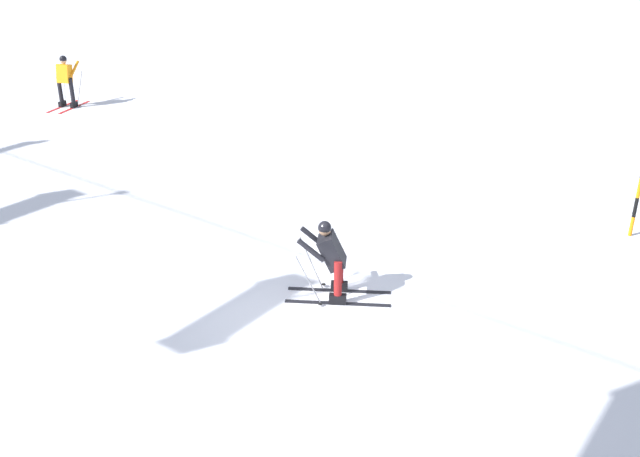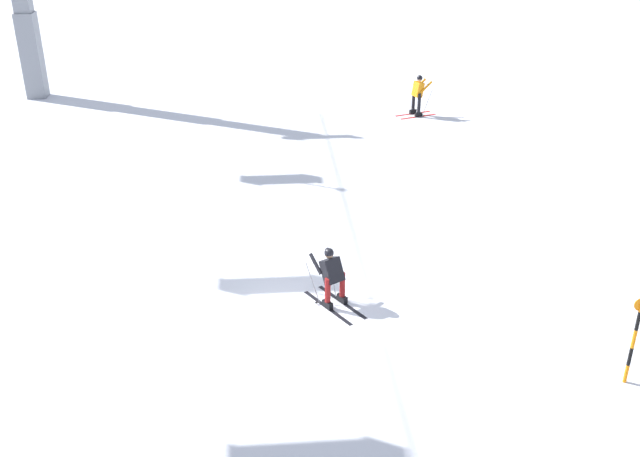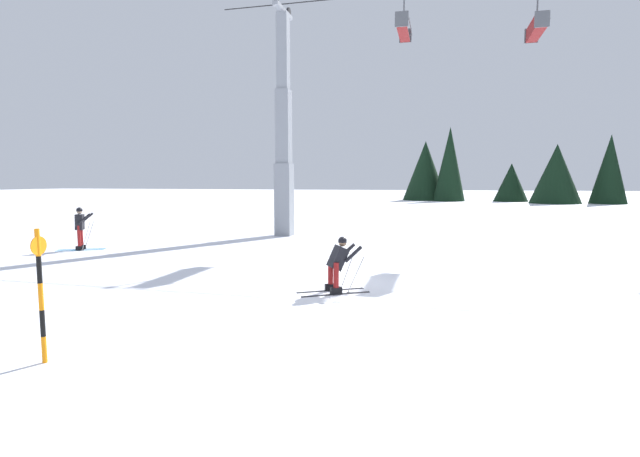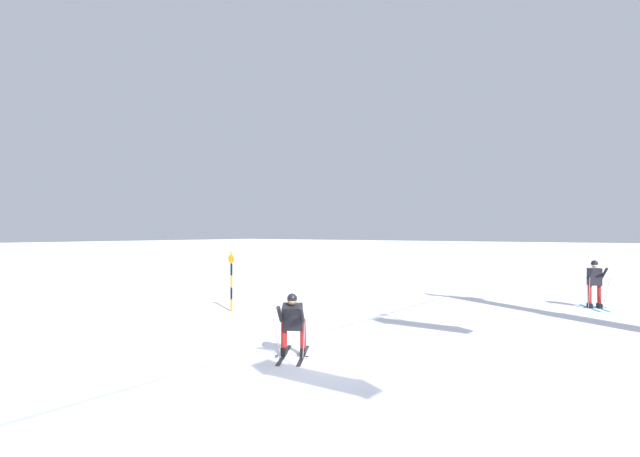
{
  "view_description": "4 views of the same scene",
  "coord_description": "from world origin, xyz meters",
  "px_view_note": "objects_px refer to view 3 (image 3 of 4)",
  "views": [
    {
      "loc": [
        -5.75,
        7.3,
        5.91
      ],
      "look_at": [
        0.68,
        -1.39,
        0.9
      ],
      "focal_mm": 39.39,
      "sensor_mm": 36.0,
      "label": 1
    },
    {
      "loc": [
        -14.26,
        0.56,
        9.05
      ],
      "look_at": [
        -0.77,
        -0.55,
        2.34
      ],
      "focal_mm": 41.43,
      "sensor_mm": 36.0,
      "label": 2
    },
    {
      "loc": [
        2.38,
        -11.79,
        2.7
      ],
      "look_at": [
        -0.84,
        0.95,
        1.36
      ],
      "focal_mm": 26.12,
      "sensor_mm": 36.0,
      "label": 3
    },
    {
      "loc": [
        8.02,
        5.62,
        2.66
      ],
      "look_at": [
        -0.96,
        -0.93,
        2.75
      ],
      "focal_mm": 26.93,
      "sensor_mm": 36.0,
      "label": 4
    }
  ],
  "objects_px": {
    "trail_marker_pole": "(41,291)",
    "lift_tower_near": "(284,141)",
    "skier_distant_downhill": "(80,225)",
    "chairlift_seat_nearest": "(402,29)",
    "chairlift_seat_second": "(535,28)",
    "skier_carving_main": "(338,261)"
  },
  "relations": [
    {
      "from": "skier_carving_main",
      "to": "skier_distant_downhill",
      "type": "relative_size",
      "value": 1.01
    },
    {
      "from": "chairlift_seat_second",
      "to": "trail_marker_pole",
      "type": "height_order",
      "value": "chairlift_seat_second"
    },
    {
      "from": "skier_carving_main",
      "to": "lift_tower_near",
      "type": "xyz_separation_m",
      "value": [
        -5.07,
        11.02,
        3.87
      ]
    },
    {
      "from": "skier_carving_main",
      "to": "trail_marker_pole",
      "type": "relative_size",
      "value": 0.86
    },
    {
      "from": "chairlift_seat_nearest",
      "to": "chairlift_seat_second",
      "type": "height_order",
      "value": "same"
    },
    {
      "from": "trail_marker_pole",
      "to": "skier_distant_downhill",
      "type": "height_order",
      "value": "trail_marker_pole"
    },
    {
      "from": "lift_tower_near",
      "to": "skier_distant_downhill",
      "type": "height_order",
      "value": "lift_tower_near"
    },
    {
      "from": "skier_carving_main",
      "to": "skier_distant_downhill",
      "type": "bearing_deg",
      "value": 158.72
    },
    {
      "from": "skier_carving_main",
      "to": "trail_marker_pole",
      "type": "bearing_deg",
      "value": -121.67
    },
    {
      "from": "chairlift_seat_second",
      "to": "trail_marker_pole",
      "type": "bearing_deg",
      "value": -119.85
    },
    {
      "from": "skier_carving_main",
      "to": "lift_tower_near",
      "type": "distance_m",
      "value": 12.73
    },
    {
      "from": "chairlift_seat_nearest",
      "to": "skier_distant_downhill",
      "type": "relative_size",
      "value": 1.4
    },
    {
      "from": "chairlift_seat_nearest",
      "to": "trail_marker_pole",
      "type": "height_order",
      "value": "chairlift_seat_nearest"
    },
    {
      "from": "chairlift_seat_nearest",
      "to": "trail_marker_pole",
      "type": "xyz_separation_m",
      "value": [
        -3.9,
        -16.42,
        -8.44
      ]
    },
    {
      "from": "chairlift_seat_nearest",
      "to": "skier_carving_main",
      "type": "bearing_deg",
      "value": -92.93
    },
    {
      "from": "skier_carving_main",
      "to": "chairlift_seat_second",
      "type": "distance_m",
      "value": 15.12
    },
    {
      "from": "chairlift_seat_nearest",
      "to": "skier_distant_downhill",
      "type": "height_order",
      "value": "chairlift_seat_nearest"
    },
    {
      "from": "lift_tower_near",
      "to": "skier_distant_downhill",
      "type": "relative_size",
      "value": 6.5
    },
    {
      "from": "chairlift_seat_second",
      "to": "trail_marker_pole",
      "type": "distance_m",
      "value": 20.57
    },
    {
      "from": "skier_carving_main",
      "to": "skier_distant_downhill",
      "type": "height_order",
      "value": "skier_distant_downhill"
    },
    {
      "from": "lift_tower_near",
      "to": "trail_marker_pole",
      "type": "xyz_separation_m",
      "value": [
        1.74,
        -16.42,
        -3.55
      ]
    },
    {
      "from": "trail_marker_pole",
      "to": "lift_tower_near",
      "type": "bearing_deg",
      "value": 96.04
    }
  ]
}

